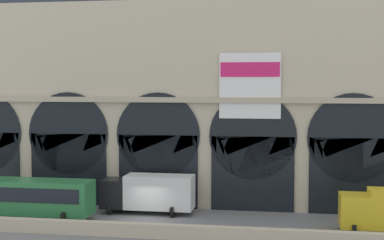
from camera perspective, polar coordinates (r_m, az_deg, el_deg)
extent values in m
plane|color=slate|center=(44.14, -4.86, -10.11)|extent=(200.00, 200.00, 0.00)
cube|color=beige|center=(39.98, -6.43, -10.89)|extent=(90.00, 0.70, 0.95)
cube|color=beige|center=(50.31, -2.77, 1.68)|extent=(49.34, 5.24, 17.51)
cube|color=black|center=(50.61, -12.27, -4.83)|extent=(6.80, 0.20, 6.19)
cylinder|color=black|center=(50.24, -12.32, -1.34)|extent=(7.16, 0.20, 7.16)
cube|color=black|center=(48.25, -3.42, -5.17)|extent=(6.80, 0.20, 6.19)
cylinder|color=black|center=(47.87, -3.44, -1.51)|extent=(7.16, 0.20, 7.16)
cube|color=black|center=(47.14, 6.09, -5.39)|extent=(6.80, 0.20, 6.19)
cylinder|color=black|center=(46.75, 6.12, -1.65)|extent=(7.16, 0.20, 7.16)
cube|color=black|center=(47.36, 15.79, -5.47)|extent=(6.80, 0.20, 6.19)
cylinder|color=black|center=(46.97, 15.86, -1.75)|extent=(7.16, 0.20, 7.16)
cube|color=white|center=(46.44, 5.84, 3.45)|extent=(5.01, 0.12, 5.36)
cube|color=#DB1E66|center=(46.37, 5.85, 5.07)|extent=(4.81, 0.04, 1.19)
cube|color=#B6AB91|center=(47.59, -3.48, 2.05)|extent=(49.34, 0.50, 0.44)
cube|color=#2D7A42|center=(46.20, -16.65, -7.35)|extent=(11.00, 2.50, 2.60)
cube|color=black|center=(45.02, -17.38, -7.20)|extent=(10.12, 0.04, 1.10)
cylinder|color=black|center=(43.92, -12.70, -9.59)|extent=(0.28, 1.00, 1.00)
cylinder|color=black|center=(45.96, -11.63, -8.98)|extent=(0.28, 1.00, 1.00)
cube|color=black|center=(47.25, -7.76, -7.26)|extent=(2.00, 2.30, 2.30)
cube|color=white|center=(46.25, -3.28, -7.22)|extent=(5.50, 2.30, 2.70)
cylinder|color=black|center=(46.55, -8.24, -8.88)|extent=(0.28, 0.84, 0.84)
cylinder|color=black|center=(48.48, -7.49, -8.37)|extent=(0.28, 0.84, 0.84)
cylinder|color=black|center=(45.29, -2.00, -9.20)|extent=(0.28, 0.84, 0.84)
cylinder|color=black|center=(47.27, -1.50, -8.65)|extent=(0.28, 0.84, 0.84)
cube|color=gold|center=(42.13, 15.96, -8.73)|extent=(2.00, 2.30, 2.30)
cylinder|color=black|center=(41.38, 15.96, -10.59)|extent=(0.28, 0.84, 0.84)
cylinder|color=black|center=(43.37, 15.64, -9.92)|extent=(0.28, 0.84, 0.84)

